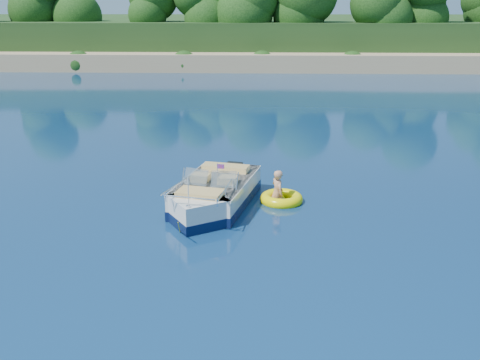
{
  "coord_description": "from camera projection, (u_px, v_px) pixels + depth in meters",
  "views": [
    {
      "loc": [
        1.01,
        -11.81,
        5.42
      ],
      "look_at": [
        0.48,
        2.2,
        0.85
      ],
      "focal_mm": 40.0,
      "sensor_mm": 36.0,
      "label": 1
    }
  ],
  "objects": [
    {
      "name": "ground",
      "position": [
        217.0,
        241.0,
        12.94
      ],
      "size": [
        160.0,
        160.0,
        0.0
      ],
      "primitive_type": "plane",
      "color": "#091F42",
      "rests_on": "ground"
    },
    {
      "name": "tow_tube",
      "position": [
        281.0,
        199.0,
        15.53
      ],
      "size": [
        1.65,
        1.65,
        0.33
      ],
      "rotation": [
        0.0,
        0.0,
        0.42
      ],
      "color": "#FFEE04",
      "rests_on": "ground"
    },
    {
      "name": "shoreline",
      "position": [
        254.0,
        40.0,
        73.23
      ],
      "size": [
        170.0,
        59.0,
        6.0
      ],
      "color": "tan",
      "rests_on": "ground"
    },
    {
      "name": "treeline",
      "position": [
        251.0,
        5.0,
        50.19
      ],
      "size": [
        150.0,
        7.12,
        8.19
      ],
      "color": "#301D10",
      "rests_on": "ground"
    },
    {
      "name": "motorboat",
      "position": [
        213.0,
        197.0,
        15.0
      ],
      "size": [
        2.52,
        4.98,
        1.68
      ],
      "rotation": [
        0.0,
        0.0,
        -0.23
      ],
      "color": "silver",
      "rests_on": "ground"
    },
    {
      "name": "boy",
      "position": [
        277.0,
        201.0,
        15.61
      ],
      "size": [
        0.66,
        0.85,
        1.53
      ],
      "primitive_type": "imported",
      "rotation": [
        0.0,
        -0.17,
        2.04
      ],
      "color": "tan",
      "rests_on": "ground"
    }
  ]
}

